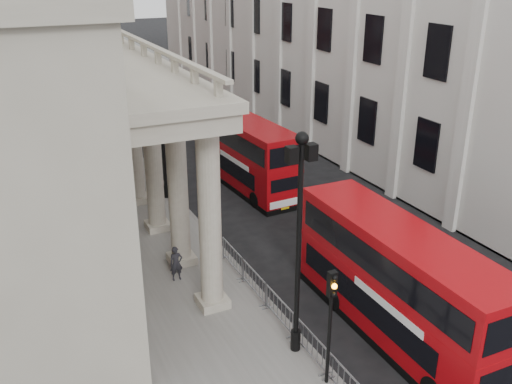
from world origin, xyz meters
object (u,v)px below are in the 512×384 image
(lamp_post_mid, at_px, (161,120))
(pedestrian_c, at_px, (138,175))
(lamp_post_south, at_px, (299,232))
(traffic_light, at_px, (331,308))
(bus_near, at_px, (398,282))
(pedestrian_b, at_px, (115,195))
(pedestrian_a, at_px, (176,264))
(bus_far, at_px, (244,151))
(lamp_post_north, at_px, (104,73))

(lamp_post_mid, relative_size, pedestrian_c, 5.33)
(lamp_post_south, relative_size, lamp_post_mid, 1.00)
(lamp_post_south, height_order, traffic_light, lamp_post_south)
(traffic_light, xyz_separation_m, bus_near, (3.83, 1.36, -0.79))
(lamp_post_south, relative_size, pedestrian_b, 4.65)
(traffic_light, relative_size, pedestrian_a, 2.68)
(pedestrian_b, bearing_deg, bus_far, -178.54)
(lamp_post_south, xyz_separation_m, lamp_post_mid, (0.00, 16.00, 0.00))
(bus_far, bearing_deg, traffic_light, -109.00)
(traffic_light, bearing_deg, pedestrian_c, 93.23)
(lamp_post_mid, distance_m, traffic_light, 18.11)
(lamp_post_south, xyz_separation_m, pedestrian_a, (-2.40, 6.59, -3.99))
(bus_far, bearing_deg, pedestrian_c, 155.97)
(lamp_post_mid, bearing_deg, bus_near, -76.74)
(bus_near, relative_size, pedestrian_a, 6.41)
(lamp_post_north, bearing_deg, lamp_post_mid, -90.00)
(traffic_light, bearing_deg, lamp_post_south, 92.84)
(bus_far, height_order, pedestrian_a, bus_far)
(bus_near, bearing_deg, traffic_light, -159.99)
(traffic_light, xyz_separation_m, pedestrian_b, (-3.23, 17.43, -2.09))
(bus_far, distance_m, pedestrian_b, 8.46)
(bus_near, height_order, pedestrian_a, bus_near)
(lamp_post_mid, bearing_deg, lamp_post_south, -90.00)
(bus_near, xyz_separation_m, pedestrian_b, (-7.05, 16.07, -1.30))
(lamp_post_north, distance_m, pedestrian_b, 17.33)
(pedestrian_a, bearing_deg, bus_far, 52.32)
(lamp_post_mid, height_order, pedestrian_b, lamp_post_mid)
(pedestrian_c, bearing_deg, traffic_light, -76.89)
(lamp_post_mid, bearing_deg, lamp_post_north, 90.00)
(lamp_post_north, bearing_deg, pedestrian_a, -95.39)
(lamp_post_south, bearing_deg, pedestrian_b, 101.47)
(pedestrian_b, distance_m, pedestrian_c, 3.68)
(traffic_light, height_order, bus_far, traffic_light)
(bus_far, xyz_separation_m, pedestrian_b, (-8.34, -0.66, -1.25))
(pedestrian_a, bearing_deg, bus_near, -47.83)
(bus_far, bearing_deg, lamp_post_south, -111.18)
(lamp_post_north, height_order, pedestrian_c, lamp_post_north)
(bus_far, xyz_separation_m, pedestrian_a, (-7.61, -9.48, -1.34))
(lamp_post_south, height_order, bus_far, lamp_post_south)
(bus_far, relative_size, pedestrian_a, 6.33)
(bus_near, bearing_deg, bus_far, 86.08)
(pedestrian_a, bearing_deg, traffic_light, -72.74)
(lamp_post_south, height_order, pedestrian_b, lamp_post_south)
(bus_near, distance_m, pedestrian_c, 19.80)
(pedestrian_b, bearing_deg, pedestrian_c, -127.32)
(traffic_light, bearing_deg, lamp_post_mid, 90.32)
(bus_far, height_order, pedestrian_c, bus_far)
(lamp_post_mid, relative_size, bus_far, 0.82)
(pedestrian_a, distance_m, pedestrian_b, 8.85)
(bus_far, height_order, pedestrian_b, bus_far)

